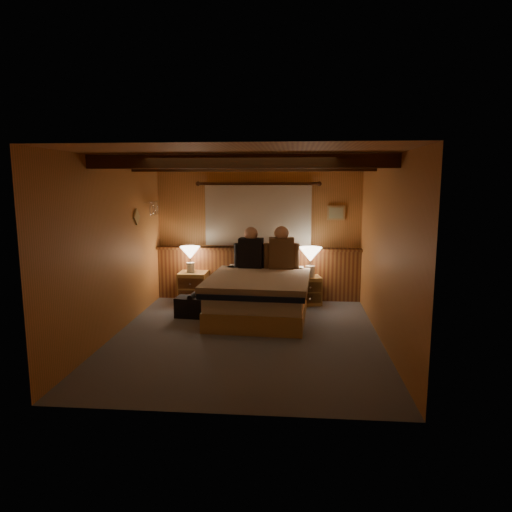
# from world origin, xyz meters

# --- Properties ---
(floor) EXTENTS (4.20, 4.20, 0.00)m
(floor) POSITION_xyz_m (0.00, 0.00, 0.00)
(floor) COLOR #555A65
(floor) RESTS_ON ground
(ceiling) EXTENTS (4.20, 4.20, 0.00)m
(ceiling) POSITION_xyz_m (0.00, 0.00, 2.40)
(ceiling) COLOR #C38949
(ceiling) RESTS_ON wall_back
(wall_back) EXTENTS (3.60, 0.00, 3.60)m
(wall_back) POSITION_xyz_m (0.00, 2.10, 1.20)
(wall_back) COLOR #C67C47
(wall_back) RESTS_ON floor
(wall_left) EXTENTS (0.00, 4.20, 4.20)m
(wall_left) POSITION_xyz_m (-1.80, 0.00, 1.20)
(wall_left) COLOR #C67C47
(wall_left) RESTS_ON floor
(wall_right) EXTENTS (0.00, 4.20, 4.20)m
(wall_right) POSITION_xyz_m (1.80, 0.00, 1.20)
(wall_right) COLOR #C67C47
(wall_right) RESTS_ON floor
(wall_front) EXTENTS (3.60, 0.00, 3.60)m
(wall_front) POSITION_xyz_m (0.00, -2.10, 1.20)
(wall_front) COLOR #C67C47
(wall_front) RESTS_ON floor
(wainscot) EXTENTS (3.60, 0.23, 0.94)m
(wainscot) POSITION_xyz_m (0.00, 2.04, 0.49)
(wainscot) COLOR brown
(wainscot) RESTS_ON wall_back
(curtain_window) EXTENTS (2.18, 0.09, 1.11)m
(curtain_window) POSITION_xyz_m (0.00, 2.03, 1.52)
(curtain_window) COLOR #3F260F
(curtain_window) RESTS_ON wall_back
(ceiling_beams) EXTENTS (3.60, 1.65, 0.16)m
(ceiling_beams) POSITION_xyz_m (0.00, 0.15, 2.31)
(ceiling_beams) COLOR #3F260F
(ceiling_beams) RESTS_ON ceiling
(coat_rail) EXTENTS (0.05, 0.55, 0.24)m
(coat_rail) POSITION_xyz_m (-1.72, 1.58, 1.67)
(coat_rail) COLOR white
(coat_rail) RESTS_ON wall_left
(framed_print) EXTENTS (0.30, 0.04, 0.25)m
(framed_print) POSITION_xyz_m (1.35, 2.08, 1.55)
(framed_print) COLOR tan
(framed_print) RESTS_ON wall_back
(bed) EXTENTS (1.61, 2.01, 0.66)m
(bed) POSITION_xyz_m (0.11, 0.94, 0.34)
(bed) COLOR tan
(bed) RESTS_ON floor
(nightstand_left) EXTENTS (0.48, 0.44, 0.53)m
(nightstand_left) POSITION_xyz_m (-1.11, 1.76, 0.26)
(nightstand_left) COLOR tan
(nightstand_left) RESTS_ON floor
(nightstand_right) EXTENTS (0.51, 0.48, 0.48)m
(nightstand_right) POSITION_xyz_m (0.87, 1.78, 0.24)
(nightstand_right) COLOR tan
(nightstand_right) RESTS_ON floor
(lamp_left) EXTENTS (0.35, 0.35, 0.45)m
(lamp_left) POSITION_xyz_m (-1.15, 1.74, 0.85)
(lamp_left) COLOR silver
(lamp_left) RESTS_ON nightstand_left
(lamp_right) EXTENTS (0.39, 0.39, 0.51)m
(lamp_right) POSITION_xyz_m (0.91, 1.73, 0.84)
(lamp_right) COLOR silver
(lamp_right) RESTS_ON nightstand_right
(person_left) EXTENTS (0.58, 0.26, 0.71)m
(person_left) POSITION_xyz_m (-0.08, 1.61, 0.94)
(person_left) COLOR black
(person_left) RESTS_ON bed
(person_right) EXTENTS (0.60, 0.25, 0.73)m
(person_right) POSITION_xyz_m (0.43, 1.57, 0.95)
(person_right) COLOR #523720
(person_right) RESTS_ON bed
(duffel_bag) EXTENTS (0.55, 0.36, 0.37)m
(duffel_bag) POSITION_xyz_m (-0.92, 0.87, 0.16)
(duffel_bag) COLOR black
(duffel_bag) RESTS_ON floor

